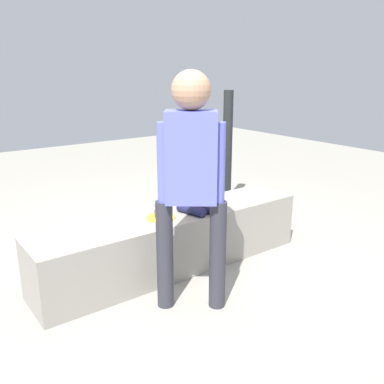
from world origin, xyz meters
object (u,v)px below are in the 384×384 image
object	(u,v)px
gift_bag	(43,260)
party_cup_red	(187,210)
child_seated	(194,185)
cake_plate	(161,215)
handbag_black_leather	(208,215)
adult_standing	(191,172)
water_bottle_near_gift	(181,197)
cake_box_white	(148,228)
water_bottle_far_side	(152,209)

from	to	relation	value
gift_bag	party_cup_red	world-z (taller)	gift_bag
child_seated	cake_plate	size ratio (longest dim) A/B	2.16
gift_bag	handbag_black_leather	size ratio (longest dim) A/B	0.84
adult_standing	party_cup_red	world-z (taller)	adult_standing
water_bottle_near_gift	handbag_black_leather	distance (m)	0.73
adult_standing	cake_box_white	bearing A→B (deg)	71.57
party_cup_red	water_bottle_far_side	bearing A→B (deg)	155.02
cake_box_white	handbag_black_leather	bearing A→B (deg)	-14.83
cake_plate	handbag_black_leather	distance (m)	1.21
water_bottle_far_side	handbag_black_leather	size ratio (longest dim) A/B	0.63
party_cup_red	adult_standing	bearing A→B (deg)	-124.76
adult_standing	water_bottle_far_side	xyz separation A→B (m)	(0.69, 1.66, -0.85)
handbag_black_leather	adult_standing	bearing A→B (deg)	-132.85
child_seated	water_bottle_far_side	size ratio (longest dim) A/B	2.32
water_bottle_near_gift	party_cup_red	distance (m)	0.40
child_seated	cake_box_white	xyz separation A→B (m)	(0.02, 0.78, -0.62)
child_seated	water_bottle_near_gift	distance (m)	1.66
gift_bag	water_bottle_near_gift	xyz separation A→B (m)	(1.89, 0.80, -0.04)
cake_plate	cake_box_white	xyz separation A→B (m)	(0.34, 0.78, -0.43)
gift_bag	handbag_black_leather	bearing A→B (deg)	3.02
water_bottle_near_gift	handbag_black_leather	world-z (taller)	handbag_black_leather
child_seated	cake_plate	bearing A→B (deg)	-179.15
adult_standing	handbag_black_leather	distance (m)	1.77
child_seated	cake_plate	world-z (taller)	child_seated
child_seated	water_bottle_far_side	bearing A→B (deg)	76.17
water_bottle_far_side	cake_box_white	size ratio (longest dim) A/B	0.63
gift_bag	party_cup_red	xyz separation A→B (m)	(1.71, 0.45, -0.06)
child_seated	adult_standing	distance (m)	0.72
cake_box_white	gift_bag	bearing A→B (deg)	-166.94
party_cup_red	gift_bag	bearing A→B (deg)	-165.27
water_bottle_far_side	water_bottle_near_gift	bearing A→B (deg)	19.84
child_seated	cake_box_white	world-z (taller)	child_seated
cake_plate	water_bottle_far_side	xyz separation A→B (m)	(0.60, 1.14, -0.39)
cake_plate	handbag_black_leather	world-z (taller)	cake_plate
adult_standing	handbag_black_leather	size ratio (longest dim) A/B	4.75
handbag_black_leather	cake_plate	bearing A→B (deg)	-147.31
child_seated	adult_standing	bearing A→B (deg)	-128.05
adult_standing	cake_box_white	xyz separation A→B (m)	(0.44, 1.31, -0.89)
party_cup_red	handbag_black_leather	distance (m)	0.36
cake_plate	adult_standing	bearing A→B (deg)	-100.35
child_seated	water_bottle_far_side	world-z (taller)	child_seated
adult_standing	water_bottle_near_gift	xyz separation A→B (m)	(1.22, 1.85, -0.86)
water_bottle_near_gift	water_bottle_far_side	size ratio (longest dim) A/B	0.90
adult_standing	party_cup_red	xyz separation A→B (m)	(1.04, 1.50, -0.88)
child_seated	gift_bag	world-z (taller)	child_seated
cake_plate	party_cup_red	xyz separation A→B (m)	(0.95, 0.98, -0.43)
party_cup_red	cake_box_white	bearing A→B (deg)	-162.29
water_bottle_near_gift	cake_box_white	distance (m)	0.96
cake_plate	child_seated	bearing A→B (deg)	0.85
child_seated	water_bottle_far_side	distance (m)	1.31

